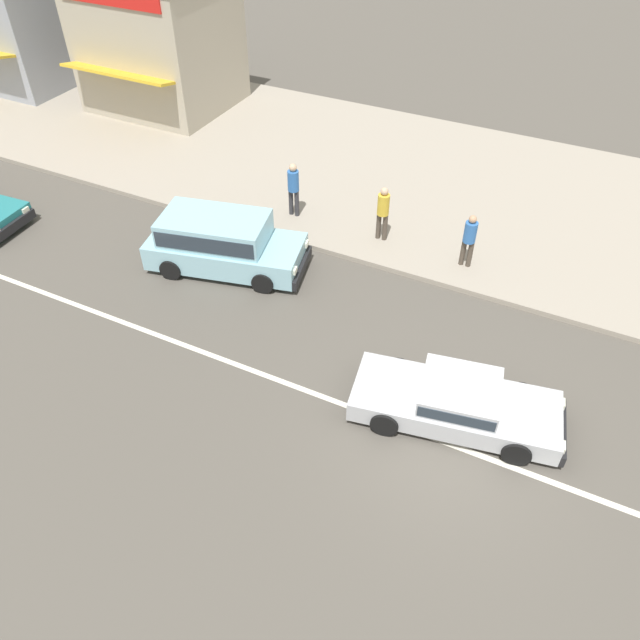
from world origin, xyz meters
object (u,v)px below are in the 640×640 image
Objects in this scene: sedan_silver_0 at (457,402)px; shopfront_corner_warung at (159,40)px; pedestrian_mid_kerb at (293,186)px; shopfront_mid_block at (21,17)px; pedestrian_near_clock at (383,210)px; pedestrian_far_end at (469,237)px; minivan_pale_blue_4 at (221,241)px.

sedan_silver_0 is 0.88× the size of shopfront_corner_warung.
shopfront_mid_block is at bearing 161.76° from pedestrian_mid_kerb.
pedestrian_mid_kerb is 10.28m from shopfront_corner_warung.
pedestrian_near_clock is 2.59m from pedestrian_far_end.
shopfront_mid_block is (-15.27, 8.29, 1.76)m from minivan_pale_blue_4.
shopfront_corner_warung reaches higher than pedestrian_far_end.
pedestrian_near_clock reaches higher than minivan_pale_blue_4.
pedestrian_far_end reaches higher than minivan_pale_blue_4.
pedestrian_near_clock is 1.06× the size of pedestrian_far_end.
shopfront_corner_warung is at bearing 145.19° from sedan_silver_0.
pedestrian_far_end is at bearing 24.93° from minivan_pale_blue_4.
pedestrian_far_end is (-1.36, 5.31, 0.54)m from sedan_silver_0.
shopfront_corner_warung is (-14.18, 5.49, 1.59)m from pedestrian_far_end.
shopfront_corner_warung is at bearing 158.83° from pedestrian_far_end.
pedestrian_far_end is at bearing -2.15° from pedestrian_mid_kerb.
shopfront_mid_block is (-15.89, 5.24, 1.45)m from pedestrian_mid_kerb.
sedan_silver_0 is 8.82m from pedestrian_mid_kerb.
pedestrian_near_clock reaches higher than pedestrian_far_end.
minivan_pale_blue_4 is at bearing -28.49° from shopfront_mid_block.
pedestrian_near_clock reaches higher than sedan_silver_0.
pedestrian_far_end is 0.26× the size of shopfront_mid_block.
pedestrian_near_clock is 12.85m from shopfront_corner_warung.
sedan_silver_0 is at bearing -75.63° from pedestrian_far_end.
minivan_pale_blue_4 is at bearing -45.94° from shopfront_corner_warung.
minivan_pale_blue_4 is (-7.48, 2.47, 0.31)m from sedan_silver_0.
pedestrian_far_end is (2.58, -0.18, -0.06)m from pedestrian_near_clock.
pedestrian_mid_kerb is (-6.85, 5.52, 0.62)m from sedan_silver_0.
pedestrian_far_end is (6.12, 2.84, 0.23)m from minivan_pale_blue_4.
pedestrian_far_end is at bearing 104.37° from sedan_silver_0.
sedan_silver_0 is at bearing -38.85° from pedestrian_mid_kerb.
pedestrian_mid_kerb is at bearing 78.43° from minivan_pale_blue_4.
shopfront_mid_block is at bearing 154.69° from sedan_silver_0.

